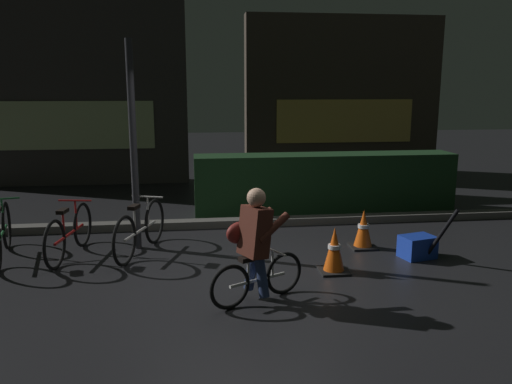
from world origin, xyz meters
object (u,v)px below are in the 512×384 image
Objects in this scene: street_post at (133,147)px; parked_bike_center_left at (141,229)px; traffic_cone_far at (363,230)px; parked_bike_left_mid at (69,233)px; closed_umbrella at (441,235)px; blue_crate at (417,247)px; parked_bike_leftmost at (1,234)px; traffic_cone_near at (334,251)px; cyclist at (254,245)px.

parked_bike_center_left is (0.07, -0.26, -1.10)m from street_post.
parked_bike_left_mid is at bearing 178.55° from traffic_cone_far.
parked_bike_left_mid is at bearing -134.29° from closed_umbrella.
blue_crate is at bearing -81.06° from parked_bike_center_left.
closed_umbrella is (0.19, -0.25, 0.23)m from blue_crate.
closed_umbrella is (3.98, -1.15, -1.07)m from street_post.
parked_bike_leftmost is at bearing 178.94° from traffic_cone_far.
traffic_cone_near is at bearing -115.13° from parked_bike_leftmost.
parked_bike_center_left reaches higher than traffic_cone_far.
cyclist is (-1.77, -1.66, 0.36)m from traffic_cone_far.
parked_bike_leftmost is 5.78m from closed_umbrella.
blue_crate is (0.59, -0.51, -0.12)m from traffic_cone_far.
parked_bike_leftmost reaches higher than parked_bike_left_mid.
cyclist is (3.16, -1.75, 0.27)m from parked_bike_leftmost.
parked_bike_center_left is 3.59× the size of blue_crate.
closed_umbrella is (2.55, 0.90, -0.24)m from cyclist.
traffic_cone_far reaches higher than blue_crate.
street_post is 5.03× the size of traffic_cone_near.
closed_umbrella is (4.85, -0.86, 0.05)m from parked_bike_left_mid.
cyclist is (-2.36, -1.15, 0.48)m from blue_crate.
parked_bike_center_left is 1.27× the size of cyclist.
traffic_cone_far is (3.13, -0.12, -0.08)m from parked_bike_center_left.
parked_bike_left_mid is 1.86× the size of closed_umbrella.
street_post is 2.33× the size of cyclist.
traffic_cone_near is at bearing -126.91° from traffic_cone_far.
cyclist reaches higher than parked_bike_center_left.
traffic_cone_far is at bearing -73.63° from parked_bike_center_left.
blue_crate is at bearing -88.27° from parked_bike_left_mid.
parked_bike_center_left is at bearing -136.95° from closed_umbrella.
street_post reaches higher than parked_bike_center_left.
blue_crate is 2.67m from cyclist.
cyclist is (-1.09, -0.75, 0.35)m from traffic_cone_near.
blue_crate is at bearing -41.14° from traffic_cone_far.
cyclist reaches higher than traffic_cone_far.
parked_bike_center_left is at bearing -100.78° from parked_bike_leftmost.
parked_bike_left_mid is 4.92m from closed_umbrella.
traffic_cone_near is at bearing -162.53° from blue_crate.
street_post is 3.44m from traffic_cone_far.
street_post is 5.20× the size of traffic_cone_far.
parked_bike_leftmost is at bearing -132.66° from closed_umbrella.
parked_bike_left_mid is 1.00× the size of parked_bike_center_left.
closed_umbrella reaches higher than blue_crate.
traffic_cone_far is (3.20, -0.39, -1.18)m from street_post.
street_post is at bearing -140.29° from closed_umbrella.
traffic_cone_far is (0.68, 0.91, -0.01)m from traffic_cone_near.
parked_bike_left_mid reaches higher than blue_crate.
street_post reaches higher than traffic_cone_far.
traffic_cone_far is at bearing 53.09° from traffic_cone_near.
street_post is at bearing 97.23° from cyclist.
cyclist reaches higher than parked_bike_left_mid.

